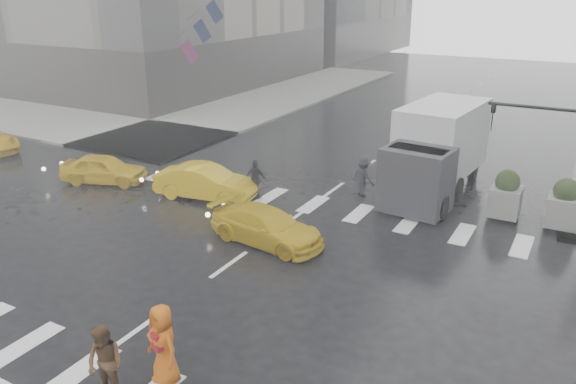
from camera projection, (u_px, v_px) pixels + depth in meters
The scene contains 15 objects.
ground at pixel (229, 265), 17.94m from camera, with size 120.00×120.00×0.00m, color black.
sidewalk_nw at pixel (146, 106), 41.15m from camera, with size 35.00×35.00×0.15m, color slate.
road_markings at pixel (229, 264), 17.94m from camera, with size 18.00×48.00×0.01m, color silver, non-canonical shape.
traffic_signal_pole at pixel (575, 146), 19.28m from camera, with size 4.45×0.42×4.50m.
planter_west at pixel (506, 195), 21.13m from camera, with size 1.10×1.10×1.80m.
planter_mid at pixel (564, 204), 20.21m from camera, with size 1.10×1.10×1.80m.
flag_cluster at pixel (199, 28), 38.02m from camera, with size 2.87×3.06×4.69m.
pedestrian_brown at pixel (105, 363), 11.87m from camera, with size 0.86×0.67×1.77m, color #482E1A.
pedestrian_orange at pixel (163, 344), 12.35m from camera, with size 1.08×0.87×1.93m.
pedestrian_far_a at pixel (256, 179), 23.21m from camera, with size 0.98×0.60×1.67m, color black.
pedestrian_far_b at pixel (363, 177), 23.51m from camera, with size 1.08×0.60×1.68m, color black.
taxi_front at pixel (104, 169), 25.17m from camera, with size 1.53×3.79×1.29m, color gold.
taxi_mid at pixel (206, 182), 23.31m from camera, with size 1.48×4.24×1.40m, color gold.
taxi_rear at pixel (267, 226), 19.28m from camera, with size 1.71×3.72×1.22m, color gold.
box_truck at pixel (435, 149), 23.45m from camera, with size 2.60×6.94×3.69m.
Camera 1 is at (9.45, -13.08, 8.41)m, focal length 35.00 mm.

